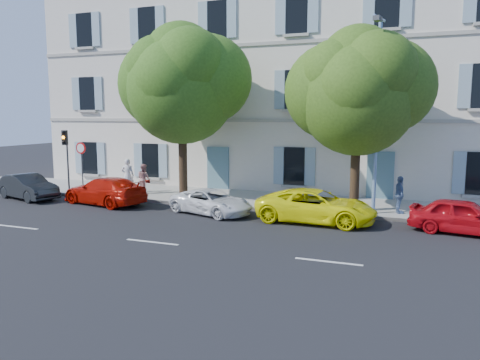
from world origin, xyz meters
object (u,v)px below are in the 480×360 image
at_px(car_yellow_supercar, 316,206).
at_px(tree_right, 357,98).
at_px(car_dark_sedan, 27,187).
at_px(traffic_light, 66,148).
at_px(pedestrian_a, 128,176).
at_px(car_red_hatchback, 464,216).
at_px(tree_left, 182,89).
at_px(pedestrian_c, 400,195).
at_px(street_lamp, 377,106).
at_px(car_white_coupe, 211,202).
at_px(road_sign, 81,156).
at_px(pedestrian_b, 144,179).
at_px(car_red_coupe, 105,191).

height_order(car_yellow_supercar, tree_right, tree_right).
bearing_deg(car_dark_sedan, tree_right, -66.48).
xyz_separation_m(car_dark_sedan, car_yellow_supercar, (14.91, 0.11, 0.02)).
xyz_separation_m(traffic_light, pedestrian_a, (3.10, 1.09, -1.50)).
bearing_deg(traffic_light, car_yellow_supercar, -6.87).
distance_m(car_red_hatchback, tree_left, 13.81).
height_order(traffic_light, pedestrian_c, traffic_light).
bearing_deg(street_lamp, pedestrian_a, 175.44).
bearing_deg(car_yellow_supercar, car_white_coupe, 92.05).
relative_size(road_sign, pedestrian_c, 1.70).
relative_size(car_white_coupe, tree_right, 0.51).
distance_m(road_sign, pedestrian_b, 3.58).
bearing_deg(car_yellow_supercar, street_lamp, -48.12).
distance_m(pedestrian_a, pedestrian_c, 13.89).
relative_size(traffic_light, pedestrian_a, 1.82).
relative_size(car_red_hatchback, tree_left, 0.45).
distance_m(car_yellow_supercar, pedestrian_a, 11.16).
distance_m(car_white_coupe, car_red_hatchback, 10.01).
bearing_deg(car_yellow_supercar, pedestrian_b, 75.75).
xyz_separation_m(street_lamp, pedestrian_b, (-11.87, 1.07, -3.70)).
height_order(car_dark_sedan, street_lamp, street_lamp).
height_order(traffic_light, street_lamp, street_lamp).
xyz_separation_m(car_red_coupe, car_yellow_supercar, (10.33, -0.14, 0.00)).
bearing_deg(road_sign, tree_left, 6.00).
distance_m(car_dark_sedan, tree_left, 9.41).
bearing_deg(pedestrian_c, car_dark_sedan, 81.40).
height_order(car_red_coupe, traffic_light, traffic_light).
relative_size(tree_right, traffic_light, 2.27).
relative_size(car_dark_sedan, car_white_coupe, 1.01).
bearing_deg(tree_left, road_sign, -174.00).
xyz_separation_m(car_red_coupe, tree_left, (3.02, 2.35, 4.87)).
bearing_deg(road_sign, car_white_coupe, -12.71).
distance_m(tree_right, street_lamp, 0.98).
height_order(car_red_coupe, car_yellow_supercar, car_yellow_supercar).
distance_m(car_white_coupe, car_yellow_supercar, 4.62).
relative_size(car_yellow_supercar, tree_left, 0.57).
distance_m(car_dark_sedan, street_lamp, 17.52).
distance_m(car_white_coupe, street_lamp, 8.03).
bearing_deg(pedestrian_a, traffic_light, -3.38).
bearing_deg(car_dark_sedan, car_red_coupe, -71.17).
bearing_deg(pedestrian_a, car_white_coupe, 133.04).
height_order(car_dark_sedan, tree_left, tree_left).
relative_size(pedestrian_a, pedestrian_b, 1.15).
xyz_separation_m(car_red_hatchback, traffic_light, (-19.29, 1.57, 1.92)).
xyz_separation_m(car_yellow_supercar, pedestrian_b, (-9.82, 2.80, 0.28)).
xyz_separation_m(car_red_coupe, pedestrian_c, (13.40, 2.14, 0.29)).
distance_m(road_sign, pedestrian_c, 16.19).
bearing_deg(street_lamp, traffic_light, -179.79).
relative_size(car_red_coupe, car_red_hatchback, 1.21).
bearing_deg(pedestrian_a, car_red_hatchback, 148.00).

